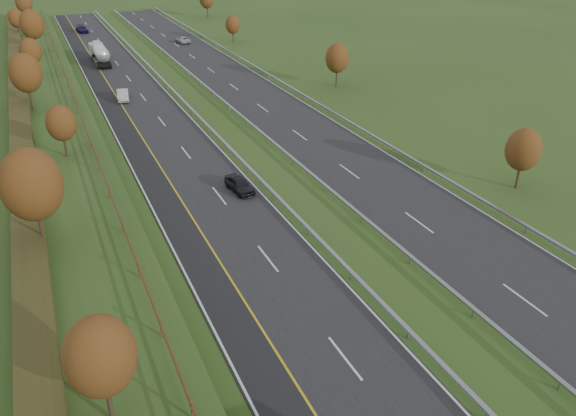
% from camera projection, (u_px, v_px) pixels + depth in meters
% --- Properties ---
extents(ground, '(400.00, 400.00, 0.00)m').
position_uv_depth(ground, '(221.00, 124.00, 71.31)').
color(ground, '#2C4819').
rests_on(ground, ground).
extents(near_carriageway, '(10.50, 200.00, 0.04)m').
position_uv_depth(near_carriageway, '(150.00, 120.00, 72.45)').
color(near_carriageway, black).
rests_on(near_carriageway, ground).
extents(far_carriageway, '(10.50, 200.00, 0.04)m').
position_uv_depth(far_carriageway, '(268.00, 105.00, 78.45)').
color(far_carriageway, black).
rests_on(far_carriageway, ground).
extents(hard_shoulder, '(3.00, 200.00, 0.04)m').
position_uv_depth(hard_shoulder, '(121.00, 124.00, 71.09)').
color(hard_shoulder, black).
rests_on(hard_shoulder, ground).
extents(lane_markings, '(26.75, 200.00, 0.01)m').
position_uv_depth(lane_markings, '(199.00, 114.00, 74.67)').
color(lane_markings, silver).
rests_on(lane_markings, near_carriageway).
extents(embankment_left, '(12.00, 200.00, 2.00)m').
position_uv_depth(embankment_left, '(41.00, 127.00, 67.27)').
color(embankment_left, '#2C4819').
rests_on(embankment_left, ground).
extents(hedge_left, '(2.20, 180.00, 1.10)m').
position_uv_depth(hedge_left, '(20.00, 116.00, 65.84)').
color(hedge_left, '#323515').
rests_on(hedge_left, embankment_left).
extents(fence_left, '(0.12, 189.06, 1.20)m').
position_uv_depth(fence_left, '(78.00, 109.00, 67.79)').
color(fence_left, '#422B19').
rests_on(fence_left, embankment_left).
extents(median_barrier_near, '(0.32, 200.00, 0.71)m').
position_uv_depth(median_barrier_near, '(193.00, 110.00, 74.25)').
color(median_barrier_near, gray).
rests_on(median_barrier_near, ground).
extents(median_barrier_far, '(0.32, 200.00, 0.71)m').
position_uv_depth(median_barrier_far, '(229.00, 106.00, 76.11)').
color(median_barrier_far, gray).
rests_on(median_barrier_far, ground).
extents(outer_barrier_far, '(0.32, 200.00, 0.71)m').
position_uv_depth(outer_barrier_far, '(306.00, 96.00, 80.29)').
color(outer_barrier_far, gray).
rests_on(outer_barrier_far, ground).
extents(trees_left, '(6.64, 164.30, 7.66)m').
position_uv_depth(trees_left, '(36.00, 89.00, 62.21)').
color(trees_left, '#2D2116').
rests_on(trees_left, embankment_left).
extents(trees_far, '(8.45, 118.60, 7.12)m').
position_uv_depth(trees_far, '(274.00, 33.00, 105.05)').
color(trees_far, '#2D2116').
rests_on(trees_far, ground).
extents(road_tanker, '(2.40, 11.22, 3.46)m').
position_uv_depth(road_tanker, '(100.00, 53.00, 100.66)').
color(road_tanker, silver).
rests_on(road_tanker, near_carriageway).
extents(car_dark_near, '(2.10, 4.29, 1.41)m').
position_uv_depth(car_dark_near, '(239.00, 184.00, 53.21)').
color(car_dark_near, black).
rests_on(car_dark_near, near_carriageway).
extents(car_silver_mid, '(2.15, 4.64, 1.47)m').
position_uv_depth(car_silver_mid, '(123.00, 95.00, 80.22)').
color(car_silver_mid, '#B1B0B5').
rests_on(car_silver_mid, near_carriageway).
extents(car_small_far, '(2.58, 5.24, 1.47)m').
position_uv_depth(car_small_far, '(82.00, 29.00, 128.71)').
color(car_small_far, '#131137').
rests_on(car_small_far, near_carriageway).
extents(car_oncoming, '(2.58, 4.78, 1.27)m').
position_uv_depth(car_oncoming, '(182.00, 40.00, 117.63)').
color(car_oncoming, '#B1B2B6').
rests_on(car_oncoming, far_carriageway).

